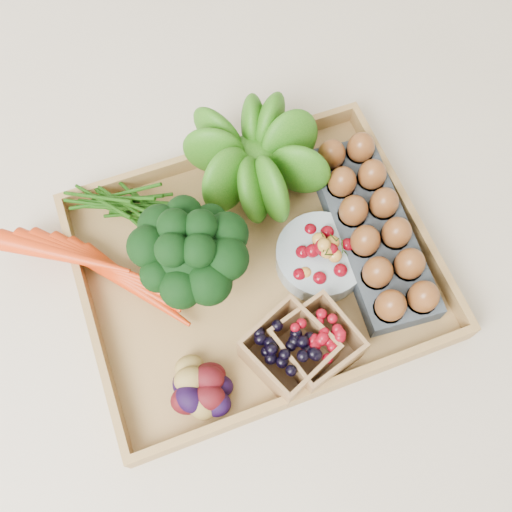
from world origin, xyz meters
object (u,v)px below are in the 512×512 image
object	(u,v)px
egg_carton	(371,231)
tray	(256,269)
cherry_bowl	(321,257)
broccoli	(193,264)

from	to	relation	value
egg_carton	tray	bearing A→B (deg)	-178.87
tray	cherry_bowl	size ratio (longest dim) A/B	3.78
broccoli	cherry_bowl	distance (m)	0.21
egg_carton	cherry_bowl	bearing A→B (deg)	-166.49
tray	broccoli	xyz separation A→B (m)	(-0.10, 0.01, 0.07)
broccoli	egg_carton	bearing A→B (deg)	-4.74
tray	cherry_bowl	bearing A→B (deg)	-15.17
broccoli	cherry_bowl	bearing A→B (deg)	-11.04
tray	broccoli	bearing A→B (deg)	173.39
tray	cherry_bowl	xyz separation A→B (m)	(0.10, -0.03, 0.03)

